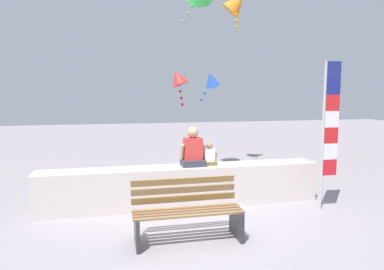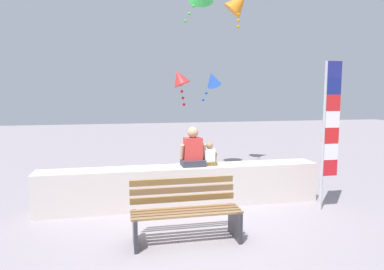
{
  "view_description": "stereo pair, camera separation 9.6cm",
  "coord_description": "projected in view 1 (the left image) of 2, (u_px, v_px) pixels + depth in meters",
  "views": [
    {
      "loc": [
        -1.28,
        -5.5,
        2.16
      ],
      "look_at": [
        0.18,
        0.92,
        1.37
      ],
      "focal_mm": 32.65,
      "sensor_mm": 36.0,
      "label": 1
    },
    {
      "loc": [
        -1.19,
        -5.52,
        2.16
      ],
      "look_at": [
        0.18,
        0.92,
        1.37
      ],
      "focal_mm": 32.65,
      "sensor_mm": 36.0,
      "label": 2
    }
  ],
  "objects": [
    {
      "name": "person_adult",
      "position": [
        193.0,
        151.0,
        6.69
      ],
      "size": [
        0.49,
        0.36,
        0.76
      ],
      "color": "#343643",
      "rests_on": "seawall_ledge"
    },
    {
      "name": "kite_blue",
      "position": [
        211.0,
        79.0,
        9.12
      ],
      "size": [
        0.63,
        0.61,
        0.83
      ],
      "color": "blue"
    },
    {
      "name": "seawall_ledge",
      "position": [
        183.0,
        186.0,
        6.71
      ],
      "size": [
        5.38,
        0.56,
        0.77
      ],
      "primitive_type": "cube",
      "color": "beige",
      "rests_on": "ground"
    },
    {
      "name": "park_bench",
      "position": [
        187.0,
        212.0,
        5.14
      ],
      "size": [
        1.61,
        0.62,
        0.88
      ],
      "color": "olive",
      "rests_on": "ground"
    },
    {
      "name": "flag_banner",
      "position": [
        328.0,
        127.0,
        6.39
      ],
      "size": [
        0.33,
        0.05,
        2.74
      ],
      "color": "#B7B7BC",
      "rests_on": "ground"
    },
    {
      "name": "kite_orange",
      "position": [
        237.0,
        3.0,
        9.63
      ],
      "size": [
        0.97,
        0.83,
        1.17
      ],
      "color": "orange"
    },
    {
      "name": "kite_red",
      "position": [
        178.0,
        78.0,
        9.21
      ],
      "size": [
        0.71,
        0.73,
        1.02
      ],
      "color": "red"
    },
    {
      "name": "ground_plane",
      "position": [
        194.0,
        223.0,
        5.86
      ],
      "size": [
        40.0,
        40.0,
        0.0
      ],
      "primitive_type": "plane",
      "color": "gray"
    },
    {
      "name": "person_child",
      "position": [
        209.0,
        156.0,
        6.78
      ],
      "size": [
        0.29,
        0.21,
        0.45
      ],
      "color": "brown",
      "rests_on": "seawall_ledge"
    }
  ]
}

